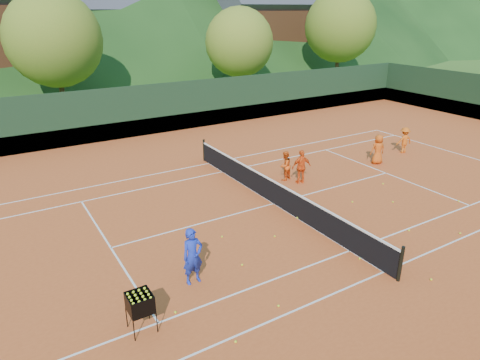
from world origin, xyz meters
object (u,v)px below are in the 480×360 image
coach (193,256)px  ball_hopper (140,304)px  tennis_net (274,192)px  student_a (285,166)px  chalet_mid (132,30)px  student_d (404,140)px  chalet_right (264,26)px  student_c (378,149)px  student_b (301,167)px

coach → ball_hopper: bearing=-152.6°
tennis_net → ball_hopper: tennis_net is taller
student_a → chalet_mid: (4.12, 32.18, 4.31)m
student_d → chalet_right: (10.45, 28.36, 4.55)m
chalet_mid → student_c: bearing=-88.2°
student_b → student_d: student_b is taller
coach → chalet_mid: (10.92, 37.03, 4.14)m
chalet_right → student_a: bearing=-122.7°
student_d → ball_hopper: bearing=31.7°
student_c → chalet_mid: bearing=-71.6°
coach → student_a: coach is taller
ball_hopper → chalet_mid: 40.44m
student_b → coach: bearing=41.7°
student_b → ball_hopper: (-9.05, -5.27, -0.00)m
ball_hopper → chalet_right: (26.80, 34.13, 4.49)m
tennis_net → chalet_mid: size_ratio=0.95×
student_d → tennis_net: bearing=22.0°
student_c → ball_hopper: bearing=37.5°
ball_hopper → student_c: bearing=20.9°
student_d → chalet_right: bearing=-98.0°
chalet_mid → chalet_right: 14.56m
coach → ball_hopper: (-1.88, -1.10, -0.08)m
chalet_mid → student_b: bearing=-96.5°
coach → student_c: coach is taller
student_d → chalet_mid: bearing=-71.5°
student_c → student_d: (2.51, 0.47, -0.05)m
ball_hopper → chalet_right: bearing=51.9°
student_c → chalet_right: bearing=-97.6°
tennis_net → chalet_mid: 34.81m
coach → student_c: size_ratio=1.13×
student_b → chalet_mid: bearing=-85.0°
student_b → tennis_net: (-2.25, -1.14, -0.25)m
tennis_net → student_b: bearing=26.8°
student_d → tennis_net: student_d is taller
tennis_net → chalet_mid: (6.00, 34.00, 4.47)m
coach → student_a: bearing=32.5°
tennis_net → chalet_right: size_ratio=1.01×
student_a → student_b: size_ratio=0.88×
tennis_net → chalet_mid: chalet_mid is taller
tennis_net → student_a: bearing=44.0°
student_b → student_c: 4.79m
chalet_right → coach: bearing=-127.0°
student_b → student_d: size_ratio=1.09×
student_a → student_d: (7.67, -0.18, 0.03)m
ball_hopper → chalet_right: size_ratio=0.08×
student_d → tennis_net: 9.69m
student_b → chalet_right: chalet_right is taller
student_c → ball_hopper: (-13.85, -5.29, 0.01)m
student_c → student_b: bearing=16.9°
student_a → chalet_mid: bearing=-116.1°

